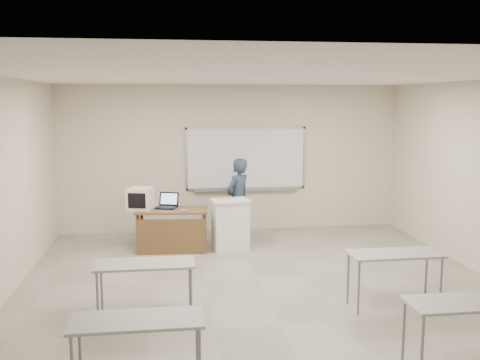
{
  "coord_description": "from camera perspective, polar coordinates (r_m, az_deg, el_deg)",
  "views": [
    {
      "loc": [
        -1.29,
        -6.87,
        2.69
      ],
      "look_at": [
        -0.06,
        2.2,
        1.32
      ],
      "focal_mm": 40.0,
      "sensor_mm": 36.0,
      "label": 1
    }
  ],
  "objects": [
    {
      "name": "laptop",
      "position": [
        9.81,
        -7.87,
        -2.6
      ],
      "size": [
        0.36,
        0.33,
        0.27
      ],
      "rotation": [
        0.0,
        0.0,
        -0.33
      ],
      "color": "black",
      "rests_on": "instructor_desk"
    },
    {
      "name": "floor",
      "position": [
        7.5,
        2.81,
        -12.55
      ],
      "size": [
        7.0,
        8.0,
        0.01
      ],
      "primitive_type": "cube",
      "color": "gray",
      "rests_on": "ground"
    },
    {
      "name": "presenter",
      "position": [
        10.23,
        -0.22,
        -2.12
      ],
      "size": [
        0.69,
        0.68,
        1.6
      ],
      "primitive_type": "imported",
      "rotation": [
        0.0,
        0.0,
        3.89
      ],
      "color": "black",
      "rests_on": "floor"
    },
    {
      "name": "keyboard",
      "position": [
        9.64,
        -0.7,
        -2.0
      ],
      "size": [
        0.48,
        0.29,
        0.03
      ],
      "primitive_type": "cube",
      "rotation": [
        0.0,
        0.0,
        0.31
      ],
      "color": "beige",
      "rests_on": "podium"
    },
    {
      "name": "podium",
      "position": [
        9.7,
        -1.04,
        -4.76
      ],
      "size": [
        0.66,
        0.48,
        0.92
      ],
      "rotation": [
        0.0,
        0.0,
        0.12
      ],
      "color": "silver",
      "rests_on": "floor"
    },
    {
      "name": "mouse",
      "position": [
        9.48,
        -6.05,
        -3.23
      ],
      "size": [
        0.1,
        0.08,
        0.04
      ],
      "primitive_type": "ellipsoid",
      "rotation": [
        0.0,
        0.0,
        -0.28
      ],
      "color": "#A6A8AE",
      "rests_on": "instructor_desk"
    },
    {
      "name": "crt_monitor",
      "position": [
        9.77,
        -10.53,
        -1.94
      ],
      "size": [
        0.42,
        0.47,
        0.4
      ],
      "rotation": [
        0.0,
        0.0,
        -0.25
      ],
      "color": "beige",
      "rests_on": "instructor_desk"
    },
    {
      "name": "instructor_desk",
      "position": [
        9.61,
        -7.24,
        -4.59
      ],
      "size": [
        1.28,
        0.64,
        0.75
      ],
      "rotation": [
        0.0,
        0.0,
        -0.08
      ],
      "color": "brown",
      "rests_on": "floor"
    },
    {
      "name": "whiteboard",
      "position": [
        11.03,
        0.64,
        2.23
      ],
      "size": [
        2.48,
        0.1,
        1.31
      ],
      "color": "white",
      "rests_on": "floor"
    },
    {
      "name": "student_desks",
      "position": [
        6.02,
        5.23,
        -11.1
      ],
      "size": [
        4.4,
        2.2,
        0.73
      ],
      "color": "#979893",
      "rests_on": "floor"
    }
  ]
}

